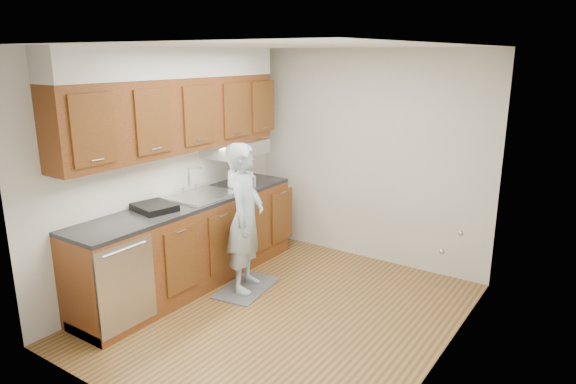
% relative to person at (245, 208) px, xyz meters
% --- Properties ---
extents(floor, '(3.50, 3.50, 0.00)m').
position_rel_person_xyz_m(floor, '(0.63, -0.22, -0.90)').
color(floor, olive).
rests_on(floor, ground).
extents(ceiling, '(3.50, 3.50, 0.00)m').
position_rel_person_xyz_m(ceiling, '(0.63, -0.22, 1.60)').
color(ceiling, white).
rests_on(ceiling, wall_left).
extents(wall_left, '(0.02, 3.50, 2.50)m').
position_rel_person_xyz_m(wall_left, '(-0.87, -0.22, 0.35)').
color(wall_left, silver).
rests_on(wall_left, floor).
extents(wall_right, '(0.02, 3.50, 2.50)m').
position_rel_person_xyz_m(wall_right, '(2.13, -0.22, 0.35)').
color(wall_right, silver).
rests_on(wall_right, floor).
extents(wall_back, '(3.00, 0.02, 2.50)m').
position_rel_person_xyz_m(wall_back, '(0.63, 1.53, 0.35)').
color(wall_back, silver).
rests_on(wall_back, floor).
extents(counter, '(0.64, 2.80, 1.30)m').
position_rel_person_xyz_m(counter, '(-0.56, -0.22, -0.41)').
color(counter, brown).
rests_on(counter, floor).
extents(upper_cabinets, '(0.47, 2.80, 1.21)m').
position_rel_person_xyz_m(upper_cabinets, '(-0.70, -0.18, 1.05)').
color(upper_cabinets, brown).
rests_on(upper_cabinets, wall_left).
extents(closet_door, '(0.02, 1.22, 2.05)m').
position_rel_person_xyz_m(closet_door, '(2.12, 0.08, 0.12)').
color(closet_door, silver).
rests_on(closet_door, wall_right).
extents(floor_mat, '(0.55, 0.81, 0.01)m').
position_rel_person_xyz_m(floor_mat, '(0.00, -0.00, -0.89)').
color(floor_mat, slate).
rests_on(floor_mat, floor).
extents(person, '(0.62, 0.74, 1.77)m').
position_rel_person_xyz_m(person, '(0.00, 0.00, 0.00)').
color(person, '#A4BCC7').
rests_on(person, floor_mat).
extents(soap_bottle_a, '(0.14, 0.14, 0.28)m').
position_rel_person_xyz_m(soap_bottle_a, '(-0.55, 0.45, 0.18)').
color(soap_bottle_a, silver).
rests_on(soap_bottle_a, counter).
extents(soap_bottle_b, '(0.11, 0.11, 0.18)m').
position_rel_person_xyz_m(soap_bottle_b, '(-0.40, 0.63, 0.13)').
color(soap_bottle_b, silver).
rests_on(soap_bottle_b, counter).
extents(soap_bottle_c, '(0.17, 0.17, 0.16)m').
position_rel_person_xyz_m(soap_bottle_c, '(-0.49, 0.63, 0.12)').
color(soap_bottle_c, silver).
rests_on(soap_bottle_c, counter).
extents(soda_can, '(0.09, 0.09, 0.12)m').
position_rel_person_xyz_m(soda_can, '(-0.43, 0.45, 0.10)').
color(soda_can, '#AE231D').
rests_on(soda_can, counter).
extents(steel_can, '(0.09, 0.09, 0.14)m').
position_rel_person_xyz_m(steel_can, '(-0.33, 0.53, 0.11)').
color(steel_can, '#A5A5AA').
rests_on(steel_can, counter).
extents(dish_rack, '(0.45, 0.41, 0.06)m').
position_rel_person_xyz_m(dish_rack, '(-0.61, -0.66, 0.07)').
color(dish_rack, black).
rests_on(dish_rack, counter).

